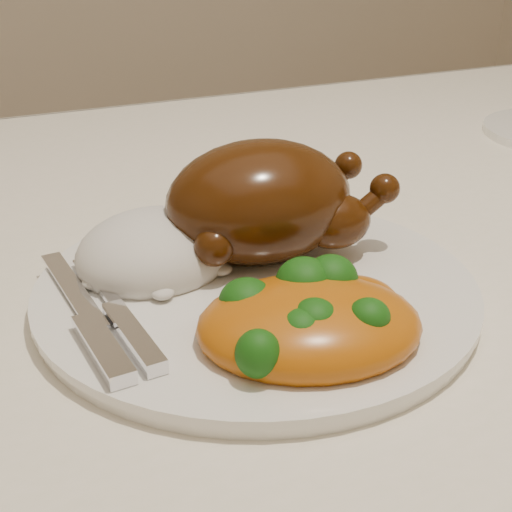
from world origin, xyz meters
name	(u,v)px	position (x,y,z in m)	size (l,w,h in m)	color
dining_table	(357,330)	(0.00, 0.00, 0.67)	(1.60, 0.90, 0.76)	brown
tablecloth	(362,259)	(0.00, 0.00, 0.74)	(1.73, 1.03, 0.18)	white
dinner_plate	(256,290)	(-0.14, -0.07, 0.77)	(0.30, 0.30, 0.01)	white
roast_chicken	(265,201)	(-0.11, -0.03, 0.82)	(0.17, 0.12, 0.09)	#401C06
rice_mound	(154,253)	(-0.19, -0.02, 0.79)	(0.14, 0.14, 0.06)	silver
mac_and_cheese	(312,318)	(-0.13, -0.15, 0.79)	(0.16, 0.14, 0.05)	#BE4C0C
cutlery	(106,322)	(-0.25, -0.09, 0.79)	(0.04, 0.18, 0.01)	silver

